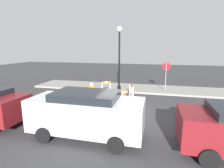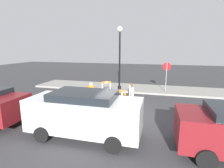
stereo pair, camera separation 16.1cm
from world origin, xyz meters
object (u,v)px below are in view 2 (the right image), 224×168
at_px(person_worker, 91,96).
at_px(stop_sign, 166,72).
at_px(parked_car_1, 84,112).
at_px(streetlamp_post, 120,50).

bearing_deg(person_worker, stop_sign, -27.76).
height_order(person_worker, parked_car_1, parked_car_1).
height_order(streetlamp_post, parked_car_1, streetlamp_post).
relative_size(streetlamp_post, person_worker, 3.07).
height_order(stop_sign, parked_car_1, stop_sign).
bearing_deg(parked_car_1, person_worker, 106.06).
xyz_separation_m(streetlamp_post, parked_car_1, (0.31, -7.79, -2.31)).
bearing_deg(person_worker, streetlamp_post, 5.31).
relative_size(stop_sign, parked_car_1, 0.51).
relative_size(streetlamp_post, parked_car_1, 1.12).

